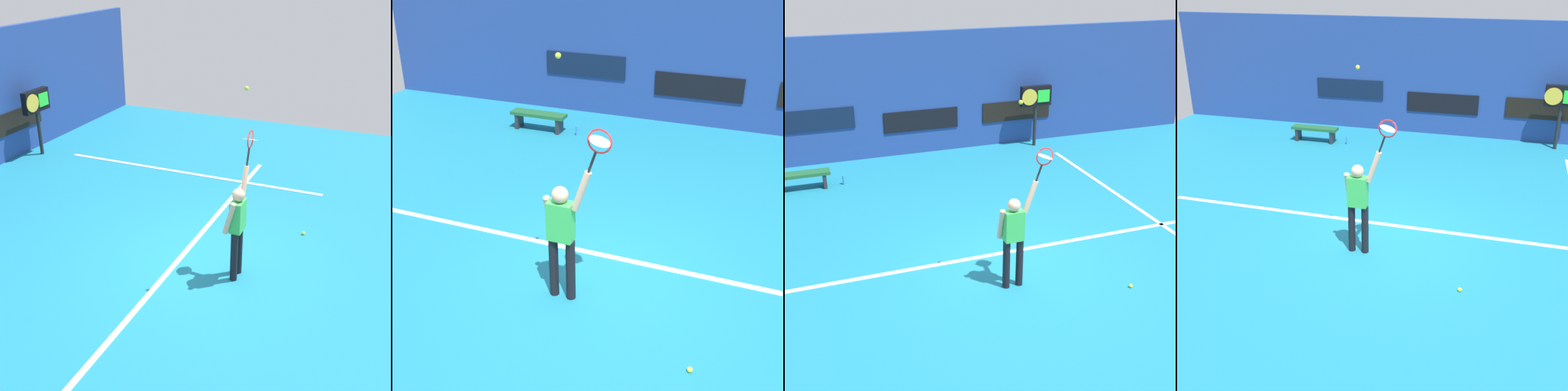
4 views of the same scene
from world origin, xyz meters
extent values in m
plane|color=teal|center=(0.00, 0.00, 0.00)|extent=(18.00, 18.00, 0.00)
cube|color=navy|center=(0.00, 7.01, 1.74)|extent=(18.00, 0.20, 3.48)
cube|color=black|center=(0.00, 6.89, 1.00)|extent=(2.20, 0.03, 0.60)
cube|color=#0C1933|center=(-3.00, 6.89, 1.27)|extent=(2.20, 0.03, 0.60)
cube|color=black|center=(3.00, 6.89, 1.01)|extent=(2.20, 0.03, 0.60)
cube|color=white|center=(0.00, 0.43, 0.01)|extent=(10.00, 0.10, 0.01)
cylinder|color=black|center=(-0.45, -0.72, 0.46)|extent=(0.13, 0.13, 0.92)
cylinder|color=black|center=(-0.20, -0.72, 0.46)|extent=(0.13, 0.13, 0.92)
cube|color=green|center=(-0.33, -0.72, 1.20)|extent=(0.34, 0.20, 0.55)
sphere|color=#D8A884|center=(-0.33, -0.72, 1.58)|extent=(0.22, 0.22, 0.22)
cylinder|color=#D8A884|center=(-0.03, -0.72, 1.68)|extent=(0.27, 0.09, 0.58)
cylinder|color=#D8A884|center=(-0.53, -0.64, 1.22)|extent=(0.09, 0.23, 0.58)
cylinder|color=black|center=(0.11, -0.72, 2.10)|extent=(0.13, 0.03, 0.30)
torus|color=red|center=(0.20, -0.72, 2.38)|extent=(0.40, 0.02, 0.40)
cylinder|color=silver|center=(0.20, -0.72, 2.38)|extent=(0.25, 0.27, 0.09)
sphere|color=#CCE033|center=(-0.28, -0.77, 3.35)|extent=(0.07, 0.07, 0.07)
cylinder|color=black|center=(3.41, 6.41, 0.62)|extent=(0.10, 0.10, 1.24)
cube|color=black|center=(3.41, 6.41, 1.54)|extent=(0.95, 0.18, 0.60)
cylinder|color=gold|center=(3.16, 6.31, 1.54)|extent=(0.48, 0.02, 0.48)
cube|color=#1E592D|center=(-3.55, 5.15, 0.41)|extent=(1.40, 0.36, 0.08)
cube|color=#262628|center=(-4.10, 5.15, 0.18)|extent=(0.08, 0.32, 0.37)
cube|color=#262628|center=(-3.00, 5.15, 0.18)|extent=(0.08, 0.32, 0.37)
cylinder|color=#338CD8|center=(-2.52, 5.15, 0.12)|extent=(0.07, 0.07, 0.24)
sphere|color=#CCE033|center=(1.63, -1.50, 0.03)|extent=(0.07, 0.07, 0.07)
camera|label=1|loc=(-7.79, -3.14, 5.19)|focal=48.04mm
camera|label=2|loc=(2.24, -6.29, 4.71)|focal=49.89mm
camera|label=3|loc=(-3.80, -8.65, 5.50)|focal=51.94mm
camera|label=4|loc=(2.14, -8.38, 4.72)|focal=46.09mm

